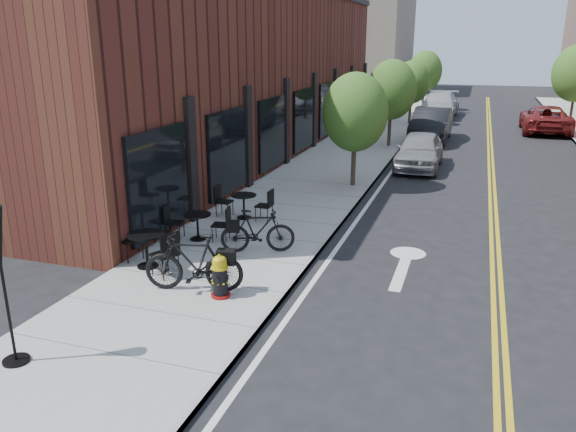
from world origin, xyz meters
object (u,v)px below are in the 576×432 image
(parked_car_far, at_px, (546,119))
(bicycle_right, at_px, (258,231))
(bistro_set_c, at_px, (244,203))
(parked_car_a, at_px, (420,150))
(bistro_set_b, at_px, (197,223))
(fire_hydrant, at_px, (220,277))
(parked_car_b, at_px, (431,125))
(bistro_set_a, at_px, (146,245))
(parked_car_c, at_px, (439,105))
(bicycle_left, at_px, (194,262))

(parked_car_far, bearing_deg, bicycle_right, 70.25)
(bistro_set_c, relative_size, parked_car_a, 0.39)
(parked_car_far, bearing_deg, bistro_set_b, 66.12)
(bistro_set_b, xyz_separation_m, bistro_set_c, (0.41, 2.01, 0.01))
(fire_hydrant, distance_m, parked_car_a, 13.74)
(bistro_set_b, height_order, parked_car_a, parked_car_a)
(fire_hydrant, relative_size, bistro_set_b, 0.53)
(parked_car_b, bearing_deg, bicycle_right, -96.33)
(parked_car_b, bearing_deg, bistro_set_c, -102.29)
(bistro_set_c, bearing_deg, parked_car_b, 77.63)
(bistro_set_c, bearing_deg, fire_hydrant, -70.96)
(fire_hydrant, xyz_separation_m, bistro_set_b, (-1.94, 2.82, 0.02))
(bicycle_right, height_order, parked_car_b, parked_car_b)
(fire_hydrant, bearing_deg, bistro_set_a, 152.41)
(bicycle_right, distance_m, bistro_set_c, 2.70)
(bistro_set_c, xyz_separation_m, parked_car_b, (3.79, 15.41, 0.26))
(bistro_set_c, xyz_separation_m, parked_car_far, (9.56, 20.27, 0.18))
(fire_hydrant, relative_size, bicycle_right, 0.50)
(fire_hydrant, bearing_deg, parked_car_a, 74.07)
(fire_hydrant, relative_size, bistro_set_a, 0.47)
(bistro_set_b, xyz_separation_m, parked_car_a, (4.31, 10.72, 0.16))
(bistro_set_c, height_order, parked_car_b, parked_car_b)
(fire_hydrant, xyz_separation_m, parked_car_a, (2.37, 13.54, 0.18))
(fire_hydrant, xyz_separation_m, parked_car_b, (2.25, 20.24, 0.29))
(fire_hydrant, bearing_deg, bistro_set_c, 101.64)
(parked_car_a, distance_m, parked_car_b, 6.70)
(parked_car_b, xyz_separation_m, parked_car_far, (5.78, 4.86, -0.07))
(bistro_set_a, bearing_deg, parked_car_c, 106.73)
(bicycle_right, xyz_separation_m, parked_car_a, (2.57, 11.06, 0.08))
(bicycle_left, height_order, parked_car_c, parked_car_c)
(bicycle_right, height_order, parked_car_a, parked_car_a)
(parked_car_a, height_order, parked_car_b, parked_car_b)
(bicycle_left, relative_size, parked_car_b, 0.40)
(parked_car_a, relative_size, parked_car_b, 0.85)
(fire_hydrant, relative_size, parked_car_b, 0.18)
(bistro_set_a, height_order, bistro_set_b, bistro_set_a)
(fire_hydrant, height_order, bistro_set_c, bistro_set_c)
(bicycle_left, xyz_separation_m, parked_car_far, (8.64, 25.01, 0.03))
(bicycle_left, xyz_separation_m, parked_car_c, (2.56, 29.87, 0.09))
(fire_hydrant, height_order, parked_car_c, parked_car_c)
(bistro_set_a, height_order, bistro_set_c, bistro_set_a)
(parked_car_a, bearing_deg, bistro_set_c, -114.10)
(bicycle_right, bearing_deg, parked_car_c, -26.16)
(parked_car_c, height_order, parked_car_far, parked_car_c)
(bistro_set_c, bearing_deg, bistro_set_b, -100.03)
(parked_car_b, xyz_separation_m, parked_car_c, (-0.30, 9.72, -0.01))
(bicycle_right, bearing_deg, parked_car_b, -29.54)
(parked_car_a, bearing_deg, bistro_set_b, -111.87)
(parked_car_c, distance_m, parked_car_far, 7.78)
(bistro_set_c, relative_size, parked_car_far, 0.31)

